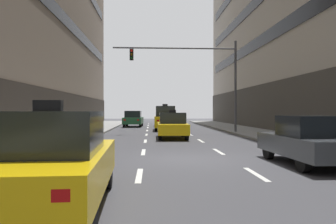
# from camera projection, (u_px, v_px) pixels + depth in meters

# --- Properties ---
(ground_plane) EXTENTS (120.00, 120.00, 0.00)m
(ground_plane) POSITION_uv_depth(u_px,v_px,m) (186.00, 159.00, 11.97)
(ground_plane) COLOR #424247
(lane_stripe_l1_s3) EXTENTS (0.16, 2.00, 0.01)m
(lane_stripe_l1_s3) POSITION_uv_depth(u_px,v_px,m) (139.00, 175.00, 8.90)
(lane_stripe_l1_s3) COLOR silver
(lane_stripe_l1_s3) RESTS_ON ground
(lane_stripe_l1_s4) EXTENTS (0.16, 2.00, 0.01)m
(lane_stripe_l1_s4) POSITION_uv_depth(u_px,v_px,m) (143.00, 152.00, 13.89)
(lane_stripe_l1_s4) COLOR silver
(lane_stripe_l1_s4) RESTS_ON ground
(lane_stripe_l1_s5) EXTENTS (0.16, 2.00, 0.01)m
(lane_stripe_l1_s5) POSITION_uv_depth(u_px,v_px,m) (145.00, 141.00, 18.88)
(lane_stripe_l1_s5) COLOR silver
(lane_stripe_l1_s5) RESTS_ON ground
(lane_stripe_l1_s6) EXTENTS (0.16, 2.00, 0.01)m
(lane_stripe_l1_s6) POSITION_uv_depth(u_px,v_px,m) (146.00, 135.00, 23.87)
(lane_stripe_l1_s6) COLOR silver
(lane_stripe_l1_s6) RESTS_ON ground
(lane_stripe_l1_s7) EXTENTS (0.16, 2.00, 0.01)m
(lane_stripe_l1_s7) POSITION_uv_depth(u_px,v_px,m) (147.00, 131.00, 28.87)
(lane_stripe_l1_s7) COLOR silver
(lane_stripe_l1_s7) RESTS_ON ground
(lane_stripe_l1_s8) EXTENTS (0.16, 2.00, 0.01)m
(lane_stripe_l1_s8) POSITION_uv_depth(u_px,v_px,m) (148.00, 128.00, 33.86)
(lane_stripe_l1_s8) COLOR silver
(lane_stripe_l1_s8) RESTS_ON ground
(lane_stripe_l1_s9) EXTENTS (0.16, 2.00, 0.01)m
(lane_stripe_l1_s9) POSITION_uv_depth(u_px,v_px,m) (148.00, 125.00, 38.85)
(lane_stripe_l1_s9) COLOR silver
(lane_stripe_l1_s9) RESTS_ON ground
(lane_stripe_l1_s10) EXTENTS (0.16, 2.00, 0.01)m
(lane_stripe_l1_s10) POSITION_uv_depth(u_px,v_px,m) (148.00, 124.00, 43.85)
(lane_stripe_l1_s10) COLOR silver
(lane_stripe_l1_s10) RESTS_ON ground
(lane_stripe_l2_s3) EXTENTS (0.16, 2.00, 0.01)m
(lane_stripe_l2_s3) POSITION_uv_depth(u_px,v_px,m) (256.00, 174.00, 9.06)
(lane_stripe_l2_s3) COLOR silver
(lane_stripe_l2_s3) RESTS_ON ground
(lane_stripe_l2_s4) EXTENTS (0.16, 2.00, 0.01)m
(lane_stripe_l2_s4) POSITION_uv_depth(u_px,v_px,m) (219.00, 152.00, 14.06)
(lane_stripe_l2_s4) COLOR silver
(lane_stripe_l2_s4) RESTS_ON ground
(lane_stripe_l2_s5) EXTENTS (0.16, 2.00, 0.01)m
(lane_stripe_l2_s5) POSITION_uv_depth(u_px,v_px,m) (201.00, 141.00, 19.05)
(lane_stripe_l2_s5) COLOR silver
(lane_stripe_l2_s5) RESTS_ON ground
(lane_stripe_l2_s6) EXTENTS (0.16, 2.00, 0.01)m
(lane_stripe_l2_s6) POSITION_uv_depth(u_px,v_px,m) (190.00, 135.00, 24.04)
(lane_stripe_l2_s6) COLOR silver
(lane_stripe_l2_s6) RESTS_ON ground
(lane_stripe_l2_s7) EXTENTS (0.16, 2.00, 0.01)m
(lane_stripe_l2_s7) POSITION_uv_depth(u_px,v_px,m) (184.00, 130.00, 29.04)
(lane_stripe_l2_s7) COLOR silver
(lane_stripe_l2_s7) RESTS_ON ground
(lane_stripe_l2_s8) EXTENTS (0.16, 2.00, 0.01)m
(lane_stripe_l2_s8) POSITION_uv_depth(u_px,v_px,m) (179.00, 128.00, 34.03)
(lane_stripe_l2_s8) COLOR silver
(lane_stripe_l2_s8) RESTS_ON ground
(lane_stripe_l2_s9) EXTENTS (0.16, 2.00, 0.01)m
(lane_stripe_l2_s9) POSITION_uv_depth(u_px,v_px,m) (175.00, 125.00, 39.02)
(lane_stripe_l2_s9) COLOR silver
(lane_stripe_l2_s9) RESTS_ON ground
(lane_stripe_l2_s10) EXTENTS (0.16, 2.00, 0.01)m
(lane_stripe_l2_s10) POSITION_uv_depth(u_px,v_px,m) (172.00, 124.00, 44.01)
(lane_stripe_l2_s10) COLOR silver
(lane_stripe_l2_s10) RESTS_ON ground
(taxi_driving_0) EXTENTS (2.14, 4.72, 1.93)m
(taxi_driving_0) POSITION_uv_depth(u_px,v_px,m) (51.00, 161.00, 5.84)
(taxi_driving_0) COLOR black
(taxi_driving_0) RESTS_ON ground
(car_driving_1) EXTENTS (2.09, 4.67, 1.73)m
(car_driving_1) POSITION_uv_depth(u_px,v_px,m) (133.00, 119.00, 35.66)
(car_driving_1) COLOR black
(car_driving_1) RESTS_ON ground
(taxi_driving_2) EXTENTS (1.89, 4.44, 2.32)m
(taxi_driving_2) POSITION_uv_depth(u_px,v_px,m) (165.00, 118.00, 28.86)
(taxi_driving_2) COLOR black
(taxi_driving_2) RESTS_ON ground
(taxi_driving_3) EXTENTS (1.87, 4.35, 1.80)m
(taxi_driving_3) POSITION_uv_depth(u_px,v_px,m) (172.00, 126.00, 20.69)
(taxi_driving_3) COLOR black
(taxi_driving_3) RESTS_ON ground
(taxi_driving_4) EXTENTS (1.81, 4.20, 2.19)m
(taxi_driving_4) POSITION_uv_depth(u_px,v_px,m) (163.00, 117.00, 36.83)
(taxi_driving_4) COLOR black
(taxi_driving_4) RESTS_ON ground
(car_parked_1) EXTENTS (1.87, 4.28, 1.59)m
(car_parked_1) POSITION_uv_depth(u_px,v_px,m) (308.00, 141.00, 10.59)
(car_parked_1) COLOR black
(car_parked_1) RESTS_ON ground
(traffic_signal_0) EXTENTS (9.42, 0.35, 6.96)m
(traffic_signal_0) POSITION_uv_depth(u_px,v_px,m) (200.00, 69.00, 25.09)
(traffic_signal_0) COLOR #4C4C51
(traffic_signal_0) RESTS_ON sidewalk_right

